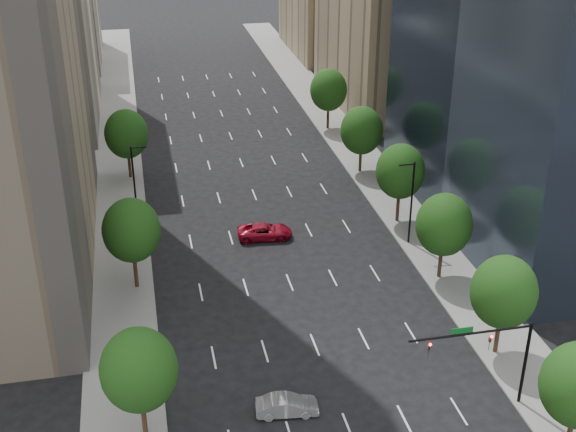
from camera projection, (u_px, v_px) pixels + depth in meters
sidewalk_left at (120, 248)px, 77.02m from camera, size 6.00×200.00×0.15m
sidewalk_right at (410, 220)px, 82.70m from camera, size 6.00×200.00×0.15m
filler_left at (57, 12)px, 137.93m from camera, size 14.00×26.00×18.00m
parking_tan_right at (385, 6)px, 112.86m from camera, size 14.00×30.00×30.00m
filler_right at (328, 10)px, 144.91m from camera, size 14.00×26.00×16.00m
tree_right_1 at (504, 292)px, 58.86m from camera, size 5.20×5.20×8.75m
tree_right_2 at (444, 225)px, 69.45m from camera, size 5.20×5.20×8.61m
tree_right_3 at (400, 171)px, 79.84m from camera, size 5.20×5.20×8.89m
tree_right_4 at (362, 130)px, 92.30m from camera, size 5.20×5.20×8.46m
tree_right_5 at (329, 90)px, 106.20m from camera, size 5.20×5.20×8.75m
tree_left_0 at (139, 370)px, 50.23m from camera, size 5.20×5.20×8.75m
tree_left_1 at (131, 230)px, 67.66m from camera, size 5.20×5.20×8.97m
tree_left_2 at (126, 134)px, 90.58m from camera, size 5.20×5.20×8.68m
streetlight_rn at (411, 201)px, 75.82m from camera, size 1.70×0.20×9.00m
streetlight_ln at (135, 183)px, 79.66m from camera, size 1.70×0.20×9.00m
traffic_signal at (496, 349)px, 53.22m from camera, size 9.12×0.40×7.38m
car_silver at (287, 406)px, 54.57m from camera, size 4.65×2.05×1.49m
car_red_far at (265, 231)px, 78.67m from camera, size 5.87×3.10×1.57m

